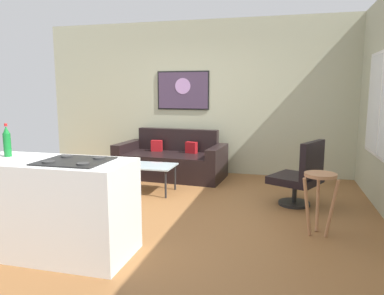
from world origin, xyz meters
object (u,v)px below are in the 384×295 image
(armchair, at_px, (301,175))
(wall_painting, at_px, (183,90))
(coffee_table, at_px, (144,167))
(bar_stool, at_px, (320,187))
(soda_bottle, at_px, (7,142))
(couch, at_px, (171,161))

(armchair, distance_m, wall_painting, 2.93)
(coffee_table, relative_size, bar_stool, 1.41)
(wall_painting, bearing_deg, soda_bottle, -101.13)
(soda_bottle, bearing_deg, coffee_table, 75.43)
(coffee_table, distance_m, armchair, 2.29)
(coffee_table, xyz_separation_m, soda_bottle, (-0.55, -2.11, 0.66))
(couch, height_order, bar_stool, couch)
(armchair, distance_m, soda_bottle, 3.51)
(coffee_table, distance_m, bar_stool, 2.68)
(soda_bottle, bearing_deg, wall_painting, 78.87)
(couch, xyz_separation_m, coffee_table, (-0.11, -1.05, 0.10))
(armchair, height_order, soda_bottle, soda_bottle)
(armchair, xyz_separation_m, wall_painting, (-2.11, 1.70, 1.12))
(bar_stool, distance_m, soda_bottle, 3.19)
(couch, relative_size, soda_bottle, 6.04)
(coffee_table, bearing_deg, wall_painting, 83.58)
(bar_stool, height_order, soda_bottle, soda_bottle)
(soda_bottle, relative_size, wall_painting, 0.32)
(couch, height_order, wall_painting, wall_painting)
(soda_bottle, distance_m, wall_painting, 3.79)
(coffee_table, xyz_separation_m, wall_painting, (0.18, 1.58, 1.15))
(couch, bearing_deg, soda_bottle, -101.77)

